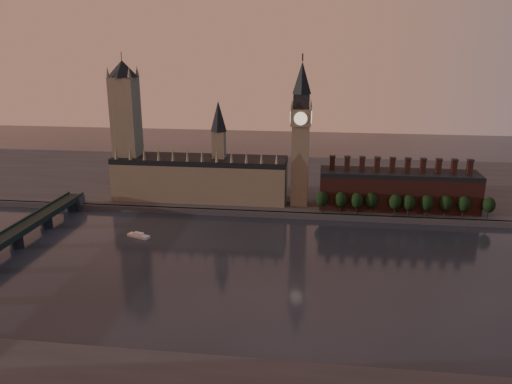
{
  "coord_description": "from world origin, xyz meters",
  "views": [
    {
      "loc": [
        22.68,
        -240.31,
        117.37
      ],
      "look_at": [
        -14.85,
        55.0,
        28.62
      ],
      "focal_mm": 35.0,
      "sensor_mm": 36.0,
      "label": 1
    }
  ],
  "objects": [
    {
      "name": "embankment_tree_3",
      "position": [
        60.31,
        95.39,
        13.47
      ],
      "size": [
        8.6,
        8.6,
        14.88
      ],
      "color": "black",
      "rests_on": "north_bank"
    },
    {
      "name": "embankment_tree_0",
      "position": [
        26.48,
        94.74,
        13.47
      ],
      "size": [
        8.6,
        8.6,
        14.88
      ],
      "color": "black",
      "rests_on": "north_bank"
    },
    {
      "name": "big_ben",
      "position": [
        10.0,
        110.0,
        56.83
      ],
      "size": [
        15.0,
        15.0,
        107.0
      ],
      "color": "#81745C",
      "rests_on": "north_bank"
    },
    {
      "name": "embankment_tree_6",
      "position": [
        97.2,
        94.08,
        13.47
      ],
      "size": [
        8.6,
        8.6,
        14.88
      ],
      "color": "black",
      "rests_on": "north_bank"
    },
    {
      "name": "embankment_tree_1",
      "position": [
        39.61,
        94.76,
        13.47
      ],
      "size": [
        8.6,
        8.6,
        14.88
      ],
      "color": "black",
      "rests_on": "north_bank"
    },
    {
      "name": "embankment_tree_9",
      "position": [
        137.67,
        94.76,
        13.47
      ],
      "size": [
        8.6,
        8.6,
        14.88
      ],
      "color": "black",
      "rests_on": "north_bank"
    },
    {
      "name": "ground",
      "position": [
        0.0,
        0.0,
        0.0
      ],
      "size": [
        900.0,
        900.0,
        0.0
      ],
      "primitive_type": "plane",
      "color": "black",
      "rests_on": "ground"
    },
    {
      "name": "embankment_tree_2",
      "position": [
        50.53,
        94.03,
        13.47
      ],
      "size": [
        8.6,
        8.6,
        14.88
      ],
      "color": "black",
      "rests_on": "north_bank"
    },
    {
      "name": "chimney_block",
      "position": [
        80.0,
        110.0,
        17.82
      ],
      "size": [
        110.0,
        25.0,
        37.0
      ],
      "color": "#50261E",
      "rests_on": "north_bank"
    },
    {
      "name": "palace_of_westminster",
      "position": [
        -64.41,
        114.91,
        21.63
      ],
      "size": [
        130.0,
        30.3,
        74.0
      ],
      "color": "#81745C",
      "rests_on": "north_bank"
    },
    {
      "name": "embankment_tree_8",
      "position": [
        121.72,
        95.31,
        13.47
      ],
      "size": [
        8.6,
        8.6,
        14.88
      ],
      "color": "black",
      "rests_on": "north_bank"
    },
    {
      "name": "north_bank",
      "position": [
        0.0,
        178.04,
        2.0
      ],
      "size": [
        900.0,
        182.0,
        4.0
      ],
      "color": "#49494E",
      "rests_on": "ground"
    },
    {
      "name": "victoria_tower",
      "position": [
        -120.0,
        115.0,
        59.09
      ],
      "size": [
        24.0,
        24.0,
        108.0
      ],
      "color": "#81745C",
      "rests_on": "north_bank"
    },
    {
      "name": "embankment_tree_4",
      "position": [
        76.39,
        94.16,
        13.47
      ],
      "size": [
        8.6,
        8.6,
        14.88
      ],
      "color": "black",
      "rests_on": "north_bank"
    },
    {
      "name": "river_boat",
      "position": [
        -87.94,
        41.62,
        1.16
      ],
      "size": [
        15.73,
        9.32,
        3.03
      ],
      "rotation": [
        0.0,
        0.0,
        -0.35
      ],
      "color": "white",
      "rests_on": "ground"
    },
    {
      "name": "embankment_tree_7",
      "position": [
        110.07,
        95.48,
        13.47
      ],
      "size": [
        8.6,
        8.6,
        14.88
      ],
      "color": "black",
      "rests_on": "north_bank"
    },
    {
      "name": "embankment_tree_5",
      "position": [
        85.34,
        93.68,
        13.47
      ],
      "size": [
        8.6,
        8.6,
        14.88
      ],
      "color": "black",
      "rests_on": "north_bank"
    }
  ]
}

